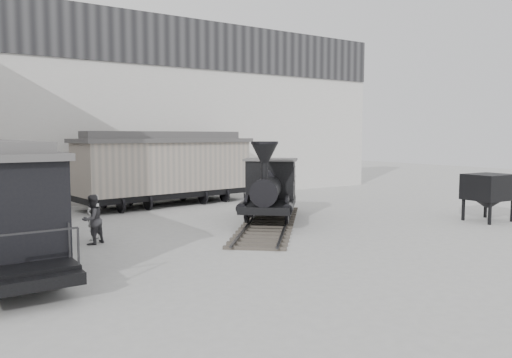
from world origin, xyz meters
TOP-DOWN VIEW (x-y plane):
  - ground at (0.00, 0.00)m, footprint 90.00×90.00m
  - north_wall at (0.00, 14.98)m, footprint 34.00×2.51m
  - locomotive at (1.24, 3.83)m, footprint 8.17×9.07m
  - boxcar at (-0.45, 11.50)m, footprint 10.32×4.31m
  - visitor_a at (-6.43, 4.25)m, footprint 0.74×0.64m
  - visitor_b at (-6.69, 3.55)m, footprint 1.09×1.02m
  - coal_hopper at (9.66, -1.39)m, footprint 2.05×1.71m

SIDE VIEW (x-z plane):
  - ground at x=0.00m, z-range 0.00..0.00m
  - visitor_a at x=-6.43m, z-range 0.00..1.70m
  - visitor_b at x=-6.69m, z-range 0.00..1.79m
  - locomotive at x=1.24m, z-range -0.46..3.08m
  - coal_hopper at x=9.66m, z-range 0.33..2.47m
  - boxcar at x=-0.45m, z-range 0.10..4.20m
  - north_wall at x=0.00m, z-range 0.05..11.05m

